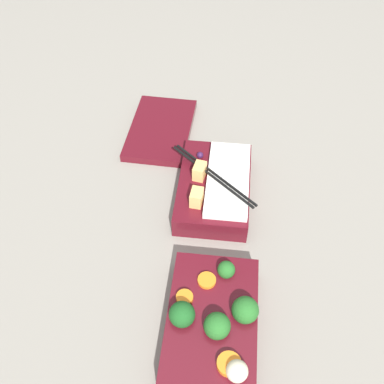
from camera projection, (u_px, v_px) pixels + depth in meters
The scene contains 4 objects.
ground_plane at pixel (207, 259), 0.77m from camera, with size 3.00×3.00×0.00m, color gray.
bento_tray_vegetable at pixel (213, 322), 0.67m from camera, with size 0.21×0.13×0.07m.
bento_tray_rice at pixel (214, 187), 0.85m from camera, with size 0.21×0.16×0.07m.
bento_lid at pixel (161, 129), 0.98m from camera, with size 0.21×0.13×0.02m, color #510F19.
Camera 1 is at (-0.42, -0.02, 0.65)m, focal length 42.00 mm.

